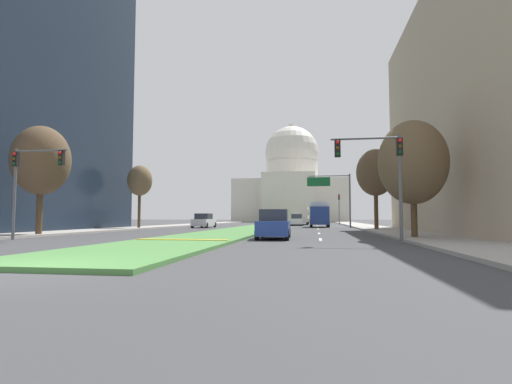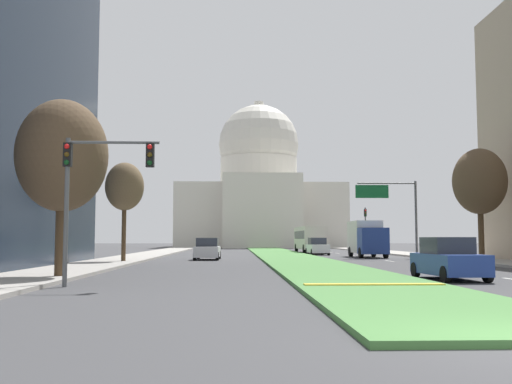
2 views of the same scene
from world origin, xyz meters
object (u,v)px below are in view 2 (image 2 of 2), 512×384
object	(u,v)px
overhead_guide_sign	(394,203)
street_tree_right_mid	(480,182)
capitol_building	(259,194)
street_tree_left_mid	(125,187)
city_bus	(310,237)
traffic_light_far_right	(365,224)
sedan_lead_stopped	(448,260)
street_tree_left_near	(62,156)
sedan_midblock	(208,249)
sedan_distant	(317,247)
box_truck_delivery	(367,238)
traffic_light_near_left	(91,178)

from	to	relation	value
overhead_guide_sign	street_tree_right_mid	size ratio (longest dim) A/B	0.82
capitol_building	street_tree_left_mid	size ratio (longest dim) A/B	4.39
city_bus	traffic_light_far_right	bearing A→B (deg)	-4.36
traffic_light_far_right	sedan_lead_stopped	bearing A→B (deg)	-98.41
street_tree_left_near	street_tree_left_mid	world-z (taller)	street_tree_left_near
sedan_midblock	street_tree_left_mid	bearing A→B (deg)	-131.42
capitol_building	traffic_light_far_right	xyz separation A→B (m)	(10.48, -43.79, -6.66)
traffic_light_far_right	street_tree_left_near	distance (m)	48.06
sedan_lead_stopped	street_tree_right_mid	bearing A→B (deg)	62.77
traffic_light_far_right	sedan_midblock	size ratio (longest dim) A/B	1.17
sedan_lead_stopped	city_bus	world-z (taller)	city_bus
traffic_light_far_right	sedan_distant	size ratio (longest dim) A/B	1.20
capitol_building	overhead_guide_sign	distance (m)	62.85
sedan_midblock	box_truck_delivery	world-z (taller)	box_truck_delivery
overhead_guide_sign	sedan_lead_stopped	bearing A→B (deg)	-100.62
capitol_building	city_bus	size ratio (longest dim) A/B	2.72
sedan_lead_stopped	sedan_distant	distance (m)	35.34
street_tree_right_mid	street_tree_left_mid	bearing A→B (deg)	179.59
traffic_light_near_left	sedan_distant	world-z (taller)	traffic_light_near_left
traffic_light_near_left	traffic_light_far_right	size ratio (longest dim) A/B	1.00
sedan_distant	box_truck_delivery	distance (m)	8.43
overhead_guide_sign	street_tree_left_mid	world-z (taller)	street_tree_left_mid
overhead_guide_sign	sedan_lead_stopped	size ratio (longest dim) A/B	1.54
capitol_building	sedan_lead_stopped	world-z (taller)	capitol_building
traffic_light_far_right	street_tree_right_mid	distance (m)	27.36
capitol_building	sedan_midblock	bearing A→B (deg)	-95.93
traffic_light_near_left	traffic_light_far_right	xyz separation A→B (m)	(20.12, 46.28, -0.48)
traffic_light_near_left	city_bus	size ratio (longest dim) A/B	0.47
sedan_distant	box_truck_delivery	size ratio (longest dim) A/B	0.68
capitol_building	overhead_guide_sign	size ratio (longest dim) A/B	4.60
traffic_light_far_right	sedan_distant	xyz separation A→B (m)	(-6.72, -7.91, -2.51)
capitol_building	sedan_midblock	world-z (taller)	capitol_building
street_tree_left_near	sedan_lead_stopped	bearing A→B (deg)	-2.48
capitol_building	street_tree_left_near	size ratio (longest dim) A/B	4.02
street_tree_left_near	sedan_distant	bearing A→B (deg)	65.87
street_tree_right_mid	sedan_midblock	size ratio (longest dim) A/B	1.77
traffic_light_far_right	street_tree_right_mid	size ratio (longest dim) A/B	0.66
capitol_building	overhead_guide_sign	world-z (taller)	capitol_building
street_tree_right_mid	city_bus	size ratio (longest dim) A/B	0.72
street_tree_left_mid	city_bus	world-z (taller)	street_tree_left_mid
traffic_light_far_right	overhead_guide_sign	size ratio (longest dim) A/B	0.80
overhead_guide_sign	street_tree_right_mid	bearing A→B (deg)	-68.36
street_tree_left_mid	sedan_midblock	xyz separation A→B (m)	(5.37, 6.09, -4.34)
overhead_guide_sign	street_tree_left_near	bearing A→B (deg)	-130.16
sedan_distant	street_tree_left_mid	bearing A→B (deg)	-129.68
traffic_light_far_right	city_bus	distance (m)	6.59
box_truck_delivery	street_tree_left_near	bearing A→B (deg)	-124.93
overhead_guide_sign	sedan_lead_stopped	world-z (taller)	overhead_guide_sign
sedan_lead_stopped	box_truck_delivery	distance (m)	27.79
traffic_light_far_right	box_truck_delivery	bearing A→B (deg)	-102.40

